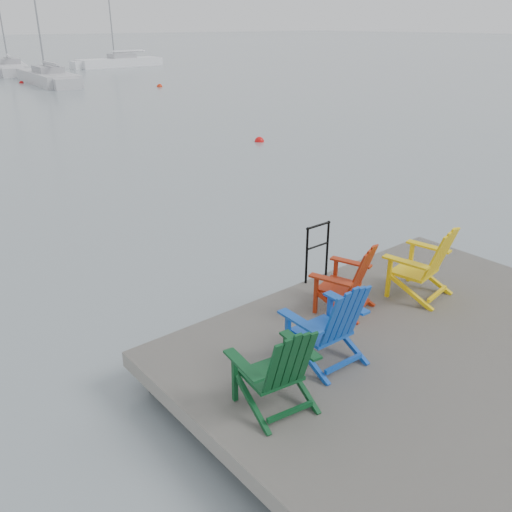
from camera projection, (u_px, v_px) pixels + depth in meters
ground at (441, 388)px, 6.69m from camera, size 400.00×400.00×0.00m
dock at (445, 364)px, 6.55m from camera, size 6.00×5.00×1.40m
handrail at (317, 246)px, 8.15m from camera, size 0.48×0.04×0.90m
chair_green at (278, 366)px, 5.38m from camera, size 0.88×0.83×1.01m
chair_blue at (331, 322)px, 6.12m from camera, size 0.87×0.81×1.07m
chair_red at (348, 277)px, 7.29m from camera, size 0.93×0.88×0.98m
chair_yellow at (425, 261)px, 7.64m from camera, size 0.96×0.91×1.08m
sailboat_near at (48, 78)px, 39.26m from camera, size 3.14×9.20×12.38m
sailboat_mid at (10, 68)px, 47.51m from camera, size 4.49×9.77×12.92m
sailboat_far at (119, 63)px, 53.55m from camera, size 8.37×2.67×11.41m
buoy_a at (259, 142)px, 20.35m from camera, size 0.36×0.36×0.36m
buoy_c at (160, 87)px, 37.32m from camera, size 0.39×0.39×0.39m
buoy_d at (22, 83)px, 39.51m from camera, size 0.33×0.33×0.33m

